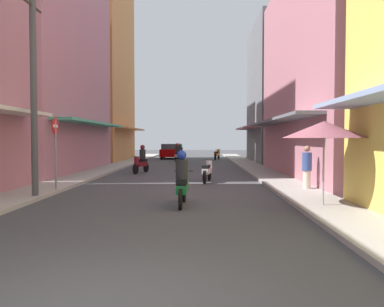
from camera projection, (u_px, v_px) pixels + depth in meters
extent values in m
plane|color=#424244|center=(179.00, 173.00, 21.13)|extent=(92.98, 92.98, 0.00)
cube|color=#ADA89E|center=(97.00, 172.00, 21.23)|extent=(1.66, 50.26, 0.12)
cube|color=#9E9991|center=(263.00, 173.00, 21.02)|extent=(1.66, 50.26, 0.12)
cube|color=#B7727F|center=(33.00, 29.00, 21.83)|extent=(6.00, 12.01, 16.34)
cube|color=#4CB28C|center=(94.00, 123.00, 21.95)|extent=(1.10, 10.80, 0.12)
cube|color=#D88C4C|center=(91.00, 66.00, 33.33)|extent=(6.00, 9.55, 16.62)
cube|color=#D88C4C|center=(131.00, 129.00, 33.46)|extent=(1.10, 8.60, 0.12)
cube|color=#B7727F|center=(348.00, 72.00, 18.86)|extent=(6.00, 13.74, 10.41)
cube|color=slate|center=(276.00, 121.00, 19.03)|extent=(1.10, 12.36, 0.12)
cube|color=slate|center=(291.00, 94.00, 30.84)|extent=(6.00, 8.81, 11.07)
cube|color=#B7727F|center=(247.00, 128.00, 31.02)|extent=(1.10, 7.93, 0.12)
cylinder|color=black|center=(180.00, 159.00, 31.13)|extent=(0.27, 0.55, 0.56)
cylinder|color=black|center=(176.00, 158.00, 32.32)|extent=(0.27, 0.55, 0.56)
cube|color=#B2B2B7|center=(178.00, 156.00, 31.77)|extent=(0.60, 1.04, 0.24)
cube|color=black|center=(177.00, 153.00, 31.95)|extent=(0.45, 0.62, 0.14)
cylinder|color=#B2B2B7|center=(180.00, 154.00, 31.24)|extent=(0.28, 0.28, 0.45)
cylinder|color=black|center=(180.00, 151.00, 31.23)|extent=(0.53, 0.22, 0.03)
cylinder|color=#262628|center=(177.00, 149.00, 31.89)|extent=(0.34, 0.34, 0.55)
sphere|color=red|center=(177.00, 145.00, 31.87)|extent=(0.26, 0.26, 0.26)
cylinder|color=black|center=(136.00, 169.00, 20.71)|extent=(0.25, 0.56, 0.56)
cylinder|color=black|center=(146.00, 167.00, 21.89)|extent=(0.25, 0.56, 0.56)
cube|color=maroon|center=(141.00, 164.00, 21.34)|extent=(0.58, 1.04, 0.24)
cube|color=black|center=(143.00, 160.00, 21.52)|extent=(0.44, 0.62, 0.14)
cylinder|color=maroon|center=(137.00, 161.00, 20.82)|extent=(0.28, 0.28, 0.45)
cylinder|color=black|center=(137.00, 157.00, 20.81)|extent=(0.53, 0.20, 0.03)
cylinder|color=#262628|center=(143.00, 154.00, 21.46)|extent=(0.34, 0.34, 0.55)
sphere|color=maroon|center=(143.00, 147.00, 21.45)|extent=(0.26, 0.26, 0.26)
cylinder|color=black|center=(219.00, 156.00, 35.85)|extent=(0.24, 0.56, 0.56)
cylinder|color=black|center=(215.00, 157.00, 34.66)|extent=(0.24, 0.56, 0.56)
cube|color=orange|center=(217.00, 154.00, 35.20)|extent=(0.55, 1.04, 0.24)
cube|color=black|center=(216.00, 152.00, 35.00)|extent=(0.43, 0.62, 0.14)
cylinder|color=orange|center=(218.00, 152.00, 35.71)|extent=(0.28, 0.28, 0.45)
cylinder|color=black|center=(218.00, 149.00, 35.70)|extent=(0.54, 0.19, 0.03)
cylinder|color=black|center=(181.00, 160.00, 29.04)|extent=(0.09, 0.56, 0.56)
cylinder|color=black|center=(180.00, 161.00, 27.79)|extent=(0.09, 0.56, 0.56)
cube|color=black|center=(181.00, 158.00, 28.36)|extent=(0.30, 1.01, 0.24)
cube|color=black|center=(180.00, 155.00, 28.15)|extent=(0.29, 0.57, 0.14)
cylinder|color=black|center=(181.00, 155.00, 28.90)|extent=(0.28, 0.28, 0.45)
cylinder|color=black|center=(181.00, 152.00, 28.89)|extent=(0.55, 0.04, 0.03)
cylinder|color=#262628|center=(180.00, 151.00, 28.19)|extent=(0.34, 0.34, 0.55)
sphere|color=#197233|center=(180.00, 145.00, 28.17)|extent=(0.26, 0.26, 0.26)
cylinder|color=black|center=(209.00, 174.00, 17.49)|extent=(0.18, 0.57, 0.56)
cylinder|color=black|center=(205.00, 177.00, 16.27)|extent=(0.18, 0.57, 0.56)
cube|color=silver|center=(207.00, 171.00, 16.82)|extent=(0.46, 1.03, 0.24)
cube|color=black|center=(206.00, 167.00, 16.62)|extent=(0.38, 0.60, 0.14)
cylinder|color=silver|center=(209.00, 165.00, 17.35)|extent=(0.28, 0.28, 0.45)
cylinder|color=black|center=(209.00, 160.00, 17.34)|extent=(0.55, 0.13, 0.03)
cylinder|color=black|center=(184.00, 193.00, 11.50)|extent=(0.10, 0.56, 0.56)
cylinder|color=black|center=(180.00, 199.00, 10.25)|extent=(0.10, 0.56, 0.56)
cube|color=#197233|center=(182.00, 188.00, 10.82)|extent=(0.31, 1.01, 0.24)
cube|color=black|center=(182.00, 182.00, 10.61)|extent=(0.30, 0.57, 0.14)
cylinder|color=#197233|center=(184.00, 179.00, 11.36)|extent=(0.28, 0.28, 0.45)
cylinder|color=black|center=(184.00, 171.00, 11.35)|extent=(0.55, 0.05, 0.03)
cylinder|color=#262628|center=(182.00, 169.00, 10.65)|extent=(0.34, 0.34, 0.55)
sphere|color=#1E38B7|center=(182.00, 155.00, 10.63)|extent=(0.26, 0.26, 0.26)
cube|color=#8C0000|center=(171.00, 153.00, 37.03)|extent=(1.76, 4.10, 0.70)
cube|color=#333D47|center=(171.00, 147.00, 36.86)|extent=(1.60, 2.10, 0.60)
cylinder|color=black|center=(164.00, 155.00, 38.30)|extent=(0.18, 0.64, 0.64)
cylinder|color=black|center=(179.00, 155.00, 38.27)|extent=(0.18, 0.64, 0.64)
cylinder|color=black|center=(162.00, 156.00, 35.80)|extent=(0.18, 0.64, 0.64)
cylinder|color=black|center=(178.00, 156.00, 35.77)|extent=(0.18, 0.64, 0.64)
cylinder|color=beige|center=(307.00, 181.00, 13.76)|extent=(0.28, 0.28, 0.76)
cylinder|color=#334C8C|center=(307.00, 162.00, 13.73)|extent=(0.34, 0.34, 0.65)
sphere|color=#9E7256|center=(307.00, 149.00, 13.71)|extent=(0.22, 0.22, 0.22)
cylinder|color=#99999E|center=(323.00, 169.00, 10.26)|extent=(0.05, 0.05, 2.20)
cone|color=#8C4C59|center=(324.00, 130.00, 10.22)|extent=(2.20, 2.20, 0.45)
cylinder|color=#4C4C4F|center=(34.00, 94.00, 11.90)|extent=(0.20, 0.20, 6.61)
cylinder|color=#3F382D|center=(32.00, 6.00, 11.80)|extent=(0.08, 1.20, 0.08)
cylinder|color=gray|center=(56.00, 156.00, 13.45)|extent=(0.07, 0.07, 2.60)
cylinder|color=red|center=(55.00, 126.00, 13.41)|extent=(0.02, 0.60, 0.60)
cube|color=white|center=(55.00, 126.00, 13.41)|extent=(0.03, 0.40, 0.10)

